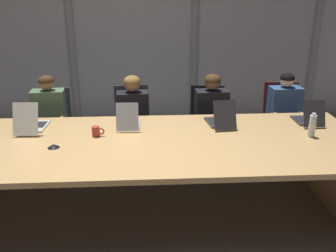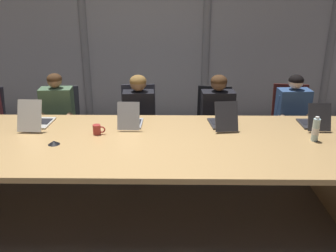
% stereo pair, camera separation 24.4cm
% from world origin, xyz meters
% --- Properties ---
extents(ground_plane, '(14.87, 14.87, 0.00)m').
position_xyz_m(ground_plane, '(0.00, 0.00, 0.00)').
color(ground_plane, '#6B6056').
extents(conference_table, '(4.59, 1.49, 0.74)m').
position_xyz_m(conference_table, '(0.00, 0.00, 0.61)').
color(conference_table, tan).
rests_on(conference_table, ground_plane).
extents(curtain_backdrop, '(7.43, 0.17, 2.93)m').
position_xyz_m(curtain_backdrop, '(0.00, 2.63, 1.47)').
color(curtain_backdrop, '#B2B2B7').
rests_on(curtain_backdrop, ground_plane).
extents(laptop_left_mid, '(0.26, 0.47, 0.32)m').
position_xyz_m(laptop_left_mid, '(-0.97, 0.37, 0.81)').
color(laptop_left_mid, beige).
rests_on(laptop_left_mid, conference_table).
extents(laptop_center, '(0.23, 0.38, 0.30)m').
position_xyz_m(laptop_center, '(0.01, 0.39, 0.80)').
color(laptop_center, '#A8ADB7').
rests_on(laptop_center, conference_table).
extents(laptop_right_mid, '(0.28, 0.45, 0.30)m').
position_xyz_m(laptop_right_mid, '(0.96, 0.39, 0.80)').
color(laptop_right_mid, '#2D2D33').
rests_on(laptop_right_mid, conference_table).
extents(laptop_right_end, '(0.23, 0.39, 0.29)m').
position_xyz_m(laptop_right_end, '(1.91, 0.39, 0.80)').
color(laptop_right_end, '#2D2D33').
rests_on(laptop_right_end, conference_table).
extents(office_chair_left_mid, '(0.60, 0.60, 0.92)m').
position_xyz_m(office_chair_left_mid, '(-0.98, 1.18, 0.34)').
color(office_chair_left_mid, '#2D2D38').
rests_on(office_chair_left_mid, ground_plane).
extents(office_chair_center, '(0.60, 0.60, 0.95)m').
position_xyz_m(office_chair_center, '(0.02, 1.18, 0.35)').
color(office_chair_center, '#2D2D38').
rests_on(office_chair_center, ground_plane).
extents(office_chair_right_mid, '(0.60, 0.60, 0.93)m').
position_xyz_m(office_chair_right_mid, '(0.96, 1.18, 0.35)').
color(office_chair_right_mid, black).
rests_on(office_chair_right_mid, ground_plane).
extents(office_chair_right_end, '(0.60, 0.60, 0.96)m').
position_xyz_m(office_chair_right_end, '(1.93, 1.18, 0.35)').
color(office_chair_right_end, '#511E19').
rests_on(office_chair_right_end, ground_plane).
extents(person_left_mid, '(0.42, 0.57, 1.14)m').
position_xyz_m(person_left_mid, '(-0.98, 1.02, 0.64)').
color(person_left_mid, '#4C6B4C').
rests_on(person_left_mid, ground_plane).
extents(person_center, '(0.42, 0.57, 1.13)m').
position_xyz_m(person_center, '(0.03, 1.02, 0.64)').
color(person_center, black).
rests_on(person_center, ground_plane).
extents(person_right_mid, '(0.42, 0.56, 1.13)m').
position_xyz_m(person_right_mid, '(1.00, 1.02, 0.65)').
color(person_right_mid, black).
rests_on(person_right_mid, ground_plane).
extents(person_right_end, '(0.41, 0.56, 1.14)m').
position_xyz_m(person_right_end, '(1.92, 1.02, 0.64)').
color(person_right_end, '#335184').
rests_on(person_right_end, ground_plane).
extents(water_bottle_primary, '(0.07, 0.07, 0.24)m').
position_xyz_m(water_bottle_primary, '(1.79, 0.02, 0.85)').
color(water_bottle_primary, silver).
rests_on(water_bottle_primary, conference_table).
extents(coffee_mug_near, '(0.12, 0.08, 0.10)m').
position_xyz_m(coffee_mug_near, '(-0.30, 0.16, 0.79)').
color(coffee_mug_near, '#B2332D').
rests_on(coffee_mug_near, conference_table).
extents(conference_mic_left_side, '(0.11, 0.11, 0.03)m').
position_xyz_m(conference_mic_left_side, '(-0.66, -0.10, 0.76)').
color(conference_mic_left_side, black).
rests_on(conference_mic_left_side, conference_table).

